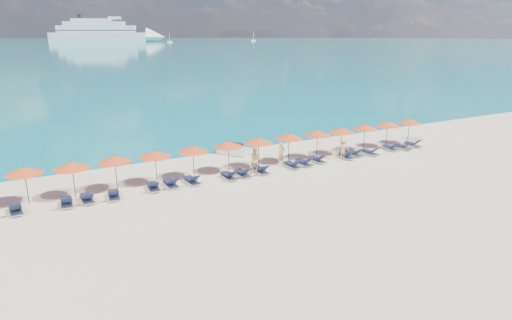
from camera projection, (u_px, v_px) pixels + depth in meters
name	position (u px, v px, depth m)	size (l,w,h in m)	color
ground	(279.00, 190.00, 26.81)	(1400.00, 1400.00, 0.00)	beige
sea	(27.00, 41.00, 583.18)	(1600.00, 1300.00, 0.01)	#1FA9B2
cruise_ship	(109.00, 33.00, 544.08)	(139.60, 78.42, 39.70)	silver
sailboat_near	(170.00, 41.00, 482.53)	(5.87, 1.96, 10.77)	silver
sailboat_far	(253.00, 40.00, 569.84)	(6.39, 2.13, 11.72)	silver
jetski	(234.00, 150.00, 34.64)	(2.22, 2.79, 0.95)	silver
beachgoer_a	(281.00, 154.00, 31.73)	(0.64, 0.42, 1.75)	tan
beachgoer_b	(256.00, 161.00, 29.70)	(0.93, 0.53, 1.91)	tan
beachgoer_c	(343.00, 149.00, 33.37)	(1.04, 0.48, 1.62)	tan
umbrella_1	(24.00, 170.00, 24.12)	(2.10, 2.10, 2.28)	black
umbrella_2	(72.00, 165.00, 25.06)	(2.10, 2.10, 2.28)	black
umbrella_3	(115.00, 159.00, 26.32)	(2.10, 2.10, 2.28)	black
umbrella_4	(155.00, 154.00, 27.42)	(2.10, 2.10, 2.28)	black
umbrella_5	(193.00, 149.00, 28.63)	(2.10, 2.10, 2.28)	black
umbrella_6	(229.00, 144.00, 29.86)	(2.10, 2.10, 2.28)	black
umbrella_7	(258.00, 140.00, 30.89)	(2.10, 2.10, 2.28)	black
umbrella_8	(289.00, 136.00, 32.22)	(2.10, 2.10, 2.28)	black
umbrella_9	(317.00, 133.00, 33.22)	(2.10, 2.10, 2.28)	black
umbrella_10	(342.00, 130.00, 34.24)	(2.10, 2.10, 2.28)	black
umbrella_11	(365.00, 127.00, 35.47)	(2.10, 2.10, 2.28)	black
umbrella_12	(388.00, 124.00, 36.63)	(2.10, 2.10, 2.28)	black
umbrella_13	(410.00, 121.00, 37.72)	(2.10, 2.10, 2.28)	black
lounger_2	(16.00, 209.00, 23.33)	(0.75, 1.74, 0.66)	silver
lounger_3	(67.00, 202.00, 24.34)	(0.74, 1.74, 0.66)	silver
lounger_4	(87.00, 198.00, 24.88)	(0.71, 1.73, 0.66)	silver
lounger_5	(114.00, 195.00, 25.41)	(0.79, 1.75, 0.66)	silver
lounger_6	(153.00, 186.00, 26.82)	(0.78, 1.75, 0.66)	silver
lounger_7	(171.00, 183.00, 27.36)	(0.67, 1.72, 0.66)	silver
lounger_8	(192.00, 180.00, 27.94)	(0.76, 1.75, 0.66)	silver
lounger_9	(229.00, 176.00, 28.84)	(0.66, 1.71, 0.66)	silver
lounger_10	(243.00, 173.00, 29.37)	(0.73, 1.74, 0.66)	silver
lounger_11	(261.00, 170.00, 30.03)	(0.64, 1.71, 0.66)	silver
lounger_12	(292.00, 165.00, 31.21)	(0.67, 1.72, 0.66)	silver
lounger_13	(304.00, 162.00, 31.80)	(0.73, 1.74, 0.66)	silver
lounger_14	(317.00, 159.00, 32.59)	(0.71, 1.73, 0.66)	silver
lounger_15	(346.00, 156.00, 33.58)	(0.77, 1.75, 0.66)	silver
lounger_16	(354.00, 153.00, 34.28)	(0.67, 1.72, 0.66)	silver
lounger_17	(370.00, 152.00, 34.59)	(0.78, 1.75, 0.66)	silver
lounger_18	(390.00, 147.00, 35.98)	(0.71, 1.73, 0.66)	silver
lounger_19	(403.00, 146.00, 36.29)	(0.73, 1.74, 0.66)	silver
lounger_20	(412.00, 144.00, 37.10)	(0.69, 1.73, 0.66)	silver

